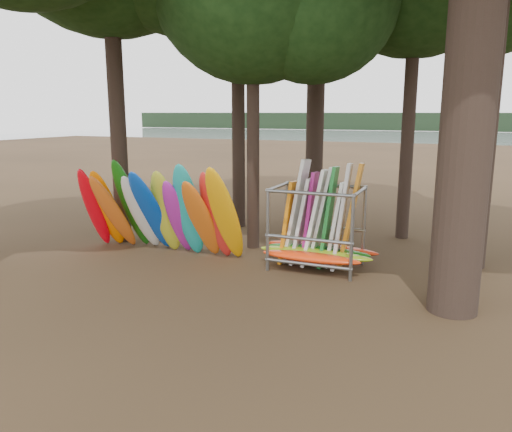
% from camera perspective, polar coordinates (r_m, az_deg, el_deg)
% --- Properties ---
extents(ground, '(120.00, 120.00, 0.00)m').
position_cam_1_polar(ground, '(12.08, -1.62, -7.96)').
color(ground, '#47331E').
rests_on(ground, ground).
extents(lake, '(160.00, 160.00, 0.00)m').
position_cam_1_polar(lake, '(70.61, 19.21, 7.81)').
color(lake, gray).
rests_on(lake, ground).
extents(far_shore, '(160.00, 4.00, 4.00)m').
position_cam_1_polar(far_shore, '(120.45, 20.98, 10.01)').
color(far_shore, black).
rests_on(far_shore, ground).
extents(kayak_row, '(5.16, 2.13, 2.95)m').
position_cam_1_polar(kayak_row, '(14.55, -10.81, 0.41)').
color(kayak_row, red).
rests_on(kayak_row, ground).
extents(storage_rack, '(3.18, 1.54, 2.89)m').
position_cam_1_polar(storage_rack, '(13.30, 6.98, -1.62)').
color(storage_rack, slate).
rests_on(storage_rack, ground).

